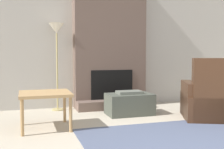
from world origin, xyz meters
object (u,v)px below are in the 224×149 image
armchair (213,101)px  side_table (45,97)px  floor_lamp_left (57,36)px  ottoman (129,104)px

armchair → side_table: (-2.63, 0.25, 0.16)m
armchair → side_table: armchair is taller
armchair → floor_lamp_left: floor_lamp_left is taller
armchair → side_table: 2.65m
ottoman → side_table: side_table is taller
ottoman → armchair: armchair is taller
side_table → armchair: bearing=-5.5°
armchair → side_table: size_ratio=1.65×
ottoman → side_table: bearing=-161.1°
ottoman → armchair: bearing=-33.4°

